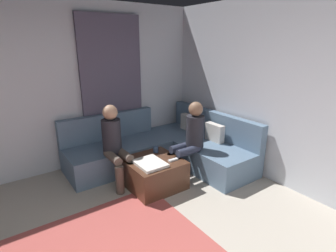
{
  "coord_description": "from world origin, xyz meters",
  "views": [
    {
      "loc": [
        1.45,
        -0.55,
        2.06
      ],
      "look_at": [
        -1.63,
        1.63,
        0.85
      ],
      "focal_mm": 28.17,
      "sensor_mm": 36.0,
      "label": 1
    }
  ],
  "objects_px": {
    "sectional_couch": "(165,148)",
    "game_remote": "(173,160)",
    "ottoman": "(154,173)",
    "coffee_mug": "(156,149)",
    "person_on_couch_back": "(190,137)",
    "person_on_couch_side": "(115,142)"
  },
  "relations": [
    {
      "from": "coffee_mug",
      "to": "game_remote",
      "type": "bearing_deg",
      "value": 5.71
    },
    {
      "from": "sectional_couch",
      "to": "ottoman",
      "type": "distance_m",
      "value": 0.81
    },
    {
      "from": "coffee_mug",
      "to": "person_on_couch_side",
      "type": "distance_m",
      "value": 0.65
    },
    {
      "from": "coffee_mug",
      "to": "game_remote",
      "type": "relative_size",
      "value": 0.63
    },
    {
      "from": "person_on_couch_back",
      "to": "person_on_couch_side",
      "type": "relative_size",
      "value": 1.0
    },
    {
      "from": "person_on_couch_back",
      "to": "person_on_couch_side",
      "type": "height_order",
      "value": "same"
    },
    {
      "from": "coffee_mug",
      "to": "person_on_couch_back",
      "type": "height_order",
      "value": "person_on_couch_back"
    },
    {
      "from": "ottoman",
      "to": "game_remote",
      "type": "height_order",
      "value": "game_remote"
    },
    {
      "from": "ottoman",
      "to": "game_remote",
      "type": "xyz_separation_m",
      "value": [
        0.18,
        0.22,
        0.22
      ]
    },
    {
      "from": "sectional_couch",
      "to": "coffee_mug",
      "type": "distance_m",
      "value": 0.56
    },
    {
      "from": "game_remote",
      "to": "sectional_couch",
      "type": "bearing_deg",
      "value": 153.9
    },
    {
      "from": "sectional_couch",
      "to": "coffee_mug",
      "type": "xyz_separation_m",
      "value": [
        0.34,
        -0.4,
        0.19
      ]
    },
    {
      "from": "game_remote",
      "to": "ottoman",
      "type": "bearing_deg",
      "value": -129.29
    },
    {
      "from": "person_on_couch_back",
      "to": "person_on_couch_side",
      "type": "bearing_deg",
      "value": 66.0
    },
    {
      "from": "ottoman",
      "to": "coffee_mug",
      "type": "distance_m",
      "value": 0.38
    },
    {
      "from": "person_on_couch_back",
      "to": "person_on_couch_side",
      "type": "xyz_separation_m",
      "value": [
        -0.47,
        -1.05,
        0.0
      ]
    },
    {
      "from": "coffee_mug",
      "to": "game_remote",
      "type": "height_order",
      "value": "coffee_mug"
    },
    {
      "from": "sectional_couch",
      "to": "game_remote",
      "type": "bearing_deg",
      "value": -26.1
    },
    {
      "from": "ottoman",
      "to": "person_on_couch_side",
      "type": "bearing_deg",
      "value": -135.21
    },
    {
      "from": "ottoman",
      "to": "sectional_couch",
      "type": "bearing_deg",
      "value": 133.84
    },
    {
      "from": "coffee_mug",
      "to": "person_on_couch_side",
      "type": "bearing_deg",
      "value": -108.01
    },
    {
      "from": "coffee_mug",
      "to": "person_on_couch_side",
      "type": "relative_size",
      "value": 0.08
    }
  ]
}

